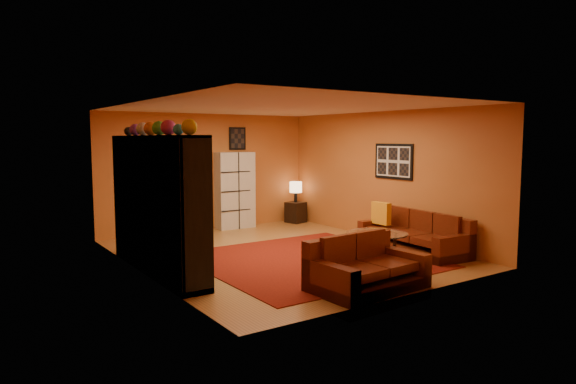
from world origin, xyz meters
TOP-DOWN VIEW (x-y plane):
  - floor at (0.00, 0.00)m, footprint 6.00×6.00m
  - ceiling at (0.00, 0.00)m, footprint 6.00×6.00m
  - wall_back at (0.00, 3.00)m, footprint 6.00×0.00m
  - wall_front at (0.00, -3.00)m, footprint 6.00×0.00m
  - wall_left at (-2.50, 0.00)m, footprint 0.00×6.00m
  - wall_right at (2.50, 0.00)m, footprint 0.00×6.00m
  - rug at (0.10, -0.70)m, footprint 3.60×3.60m
  - doorway at (-0.70, 2.96)m, footprint 0.95×0.10m
  - wall_art_right at (2.48, -0.30)m, footprint 0.03×1.00m
  - wall_art_back at (0.75, 2.98)m, footprint 0.42×0.03m
  - entertainment_unit at (-2.27, 0.00)m, footprint 0.45×3.00m
  - tv at (-2.23, -0.07)m, footprint 0.96×0.13m
  - sofa at (2.14, -1.24)m, footprint 1.01×2.18m
  - loveseat at (-0.24, -2.41)m, footprint 1.62×1.03m
  - throw_pillow at (1.95, -0.52)m, footprint 0.12×0.42m
  - coffee_table at (0.92, -1.49)m, footprint 1.00×1.00m
  - storage_cabinet at (0.57, 2.80)m, footprint 0.88×0.42m
  - bowl_chair at (-1.05, 2.47)m, footprint 0.76×0.76m
  - side_table at (2.17, 2.64)m, footprint 0.48×0.48m
  - table_lamp at (2.17, 2.64)m, footprint 0.30×0.30m

SIDE VIEW (x-z plane):
  - floor at x=0.00m, z-range 0.00..0.00m
  - rug at x=0.10m, z-range 0.00..0.01m
  - side_table at x=2.17m, z-range 0.00..0.50m
  - loveseat at x=-0.24m, z-range -0.14..0.71m
  - sofa at x=2.14m, z-range -0.14..0.71m
  - bowl_chair at x=-1.05m, z-range 0.02..0.64m
  - coffee_table at x=0.92m, z-range 0.21..0.71m
  - throw_pillow at x=1.95m, z-range 0.42..0.84m
  - table_lamp at x=2.17m, z-range 0.61..1.11m
  - storage_cabinet at x=0.57m, z-range 0.00..1.74m
  - tv at x=-2.23m, z-range 0.72..1.27m
  - doorway at x=-0.70m, z-range 0.00..2.04m
  - entertainment_unit at x=-2.27m, z-range 0.00..2.10m
  - wall_back at x=0.00m, z-range -1.70..4.30m
  - wall_front at x=0.00m, z-range -1.70..4.30m
  - wall_left at x=-2.50m, z-range -1.70..4.30m
  - wall_right at x=2.50m, z-range -1.70..4.30m
  - wall_art_right at x=2.48m, z-range 1.25..1.95m
  - wall_art_back at x=0.75m, z-range 1.79..2.31m
  - ceiling at x=0.00m, z-range 2.60..2.60m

